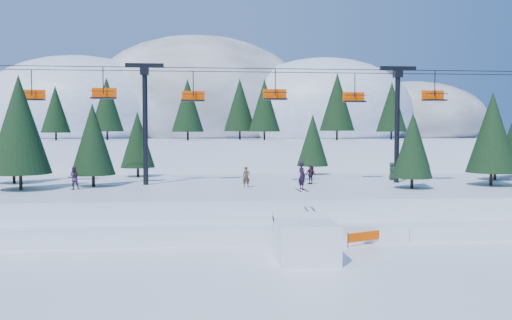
{
  "coord_description": "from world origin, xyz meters",
  "views": [
    {
      "loc": [
        -3.32,
        -25.01,
        6.83
      ],
      "look_at": [
        -0.61,
        6.0,
        5.2
      ],
      "focal_mm": 35.0,
      "sensor_mm": 36.0,
      "label": 1
    }
  ],
  "objects": [
    {
      "name": "distant_skiers",
      "position": [
        -0.64,
        16.77,
        3.36
      ],
      "size": [
        28.54,
        6.64,
        1.79
      ],
      "color": "#472946",
      "rests_on": "mid_shelf"
    },
    {
      "name": "mid_shelf",
      "position": [
        0.0,
        18.0,
        1.25
      ],
      "size": [
        70.0,
        22.0,
        2.5
      ],
      "primitive_type": "cube",
      "color": "white",
      "rests_on": "ground"
    },
    {
      "name": "jump_kicker",
      "position": [
        1.68,
        1.63,
        1.17
      ],
      "size": [
        3.14,
        4.36,
        5.23
      ],
      "color": "white",
      "rests_on": "ground"
    },
    {
      "name": "conifer_stand",
      "position": [
        0.71,
        18.9,
        6.71
      ],
      "size": [
        61.93,
        17.68,
        8.89
      ],
      "color": "black",
      "rests_on": "mid_shelf"
    },
    {
      "name": "chairlift",
      "position": [
        1.04,
        18.05,
        9.32
      ],
      "size": [
        46.0,
        3.21,
        10.28
      ],
      "color": "black",
      "rests_on": "mid_shelf"
    },
    {
      "name": "ground",
      "position": [
        0.0,
        0.0,
        0.0
      ],
      "size": [
        160.0,
        160.0,
        0.0
      ],
      "primitive_type": "plane",
      "color": "white",
      "rests_on": "ground"
    },
    {
      "name": "berm",
      "position": [
        0.0,
        8.0,
        0.55
      ],
      "size": [
        70.0,
        6.0,
        1.1
      ],
      "primitive_type": "cube",
      "color": "white",
      "rests_on": "ground"
    },
    {
      "name": "banner_near",
      "position": [
        6.07,
        4.61,
        0.54
      ],
      "size": [
        2.64,
        1.14,
        0.9
      ],
      "color": "black",
      "rests_on": "ground"
    },
    {
      "name": "mountain_ridge",
      "position": [
        -5.09,
        73.38,
        9.64
      ],
      "size": [
        119.0,
        60.47,
        26.46
      ],
      "color": "white",
      "rests_on": "ground"
    },
    {
      "name": "banner_far",
      "position": [
        7.67,
        5.52,
        0.54
      ],
      "size": [
        2.68,
        1.04,
        0.9
      ],
      "color": "black",
      "rests_on": "ground"
    }
  ]
}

